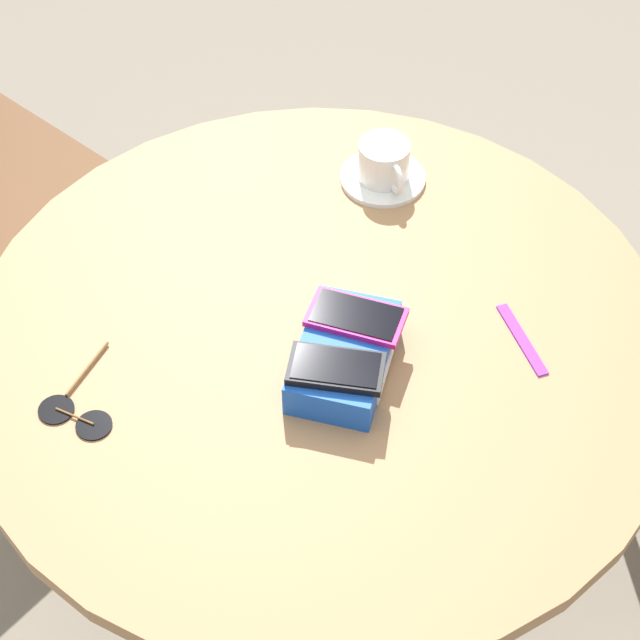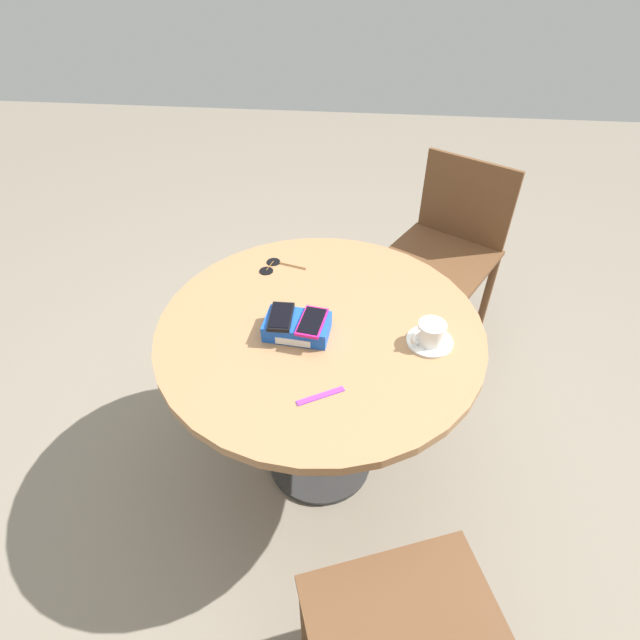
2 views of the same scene
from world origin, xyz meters
name	(u,v)px [view 2 (image 2 of 2)]	position (x,y,z in m)	size (l,w,h in m)	color
ground_plane	(320,459)	(0.00, 0.00, 0.00)	(8.00, 8.00, 0.00)	gray
round_table	(320,350)	(0.00, 0.00, 0.60)	(0.99, 0.99, 0.71)	#2D2D2D
phone_box	(297,327)	(-0.06, -0.04, 0.74)	(0.20, 0.13, 0.05)	blue
phone_black	(281,317)	(-0.11, -0.04, 0.77)	(0.07, 0.12, 0.01)	black
phone_magenta	(312,322)	(-0.02, -0.05, 0.77)	(0.09, 0.14, 0.01)	#D11975
saucer	(429,341)	(0.32, -0.04, 0.71)	(0.13, 0.13, 0.01)	white
coffee_cup	(431,332)	(0.32, -0.05, 0.75)	(0.10, 0.08, 0.06)	white
lanyard_strap	(321,396)	(0.03, -0.28, 0.71)	(0.13, 0.02, 0.00)	purple
sunglasses	(272,266)	(-0.20, 0.29, 0.71)	(0.16, 0.10, 0.01)	black
chair_far_side	(445,252)	(0.49, 0.83, 0.46)	(0.61, 0.61, 0.84)	brown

